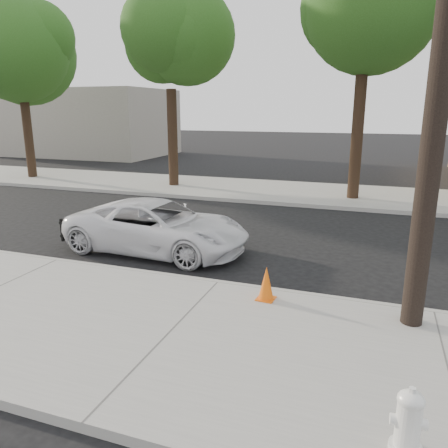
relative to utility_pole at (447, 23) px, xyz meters
The scene contains 12 objects.
ground 6.51m from the utility_pole, 143.13° to the left, with size 120.00×120.00×0.00m, color black.
near_sidewalk 6.07m from the utility_pole, 156.04° to the right, with size 90.00×4.40×0.15m, color gray.
far_sidewalk 12.64m from the utility_pole, 107.82° to the left, with size 90.00×5.00×0.15m, color gray.
curb_near 5.89m from the utility_pole, behind, with size 90.00×0.12×0.16m, color #9E9B93.
building_far 32.82m from the utility_pole, 136.11° to the left, with size 14.00×8.00×5.00m, color gray.
utility_pole is the anchor object (origin of this frame).
tree_a 20.43m from the utility_pole, 148.77° to the left, with size 4.65×4.50×9.00m.
tree_b 14.37m from the utility_pole, 131.18° to the left, with size 4.34×4.20×8.45m.
tree_c 10.66m from the utility_pole, 97.63° to the left, with size 4.96×4.80×9.55m.
police_cruiser 7.52m from the utility_pole, 158.30° to the left, with size 2.16×4.69×1.30m, color white.
fire_hydrant 5.19m from the utility_pole, 94.03° to the right, with size 0.36×0.33×0.69m.
traffic_cone 4.91m from the utility_pole, behind, with size 0.35×0.35×0.63m.
Camera 1 is at (2.89, -9.87, 3.55)m, focal length 35.00 mm.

